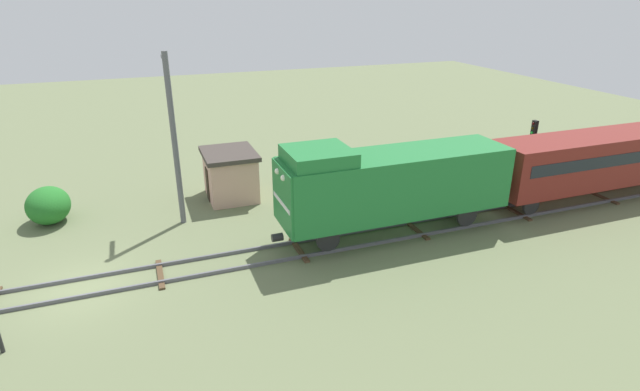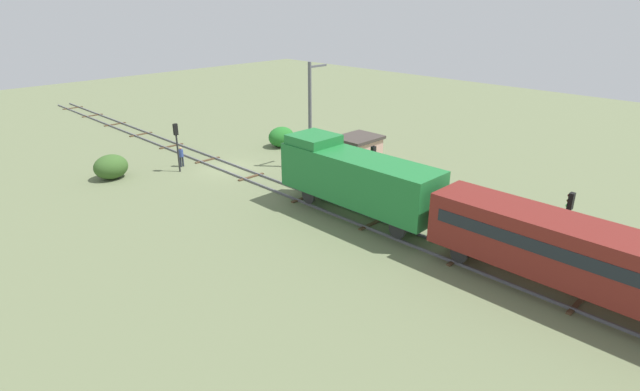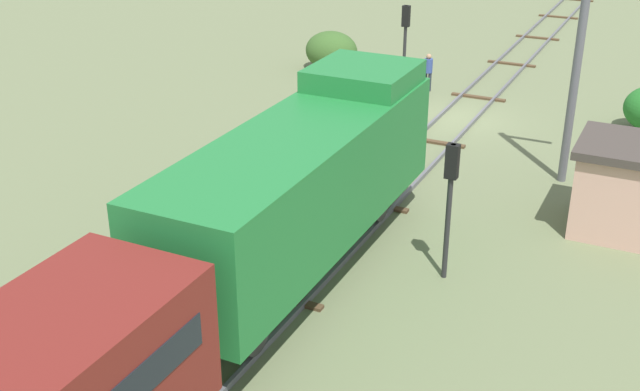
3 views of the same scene
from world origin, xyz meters
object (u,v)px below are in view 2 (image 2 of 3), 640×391
object	(u,v)px
locomotive	(355,177)
traffic_signal_mid	(373,162)
catenary_mast	(310,113)
relay_hut	(358,153)
traffic_signal_far	(568,214)
worker_near_track	(181,155)
traffic_signal_near	(176,139)
passenger_car_leading	(579,253)

from	to	relation	value
locomotive	traffic_signal_mid	distance (m)	3.67
traffic_signal_mid	catenary_mast	size ratio (longest dim) A/B	0.44
locomotive	relay_hut	xyz separation A→B (m)	(-7.50, -6.23, -1.38)
catenary_mast	locomotive	bearing A→B (deg)	61.28
traffic_signal_far	relay_hut	distance (m)	18.21
traffic_signal_mid	catenary_mast	world-z (taller)	catenary_mast
locomotive	traffic_signal_mid	world-z (taller)	locomotive
locomotive	traffic_signal_far	bearing A→B (deg)	107.37
locomotive	worker_near_track	bearing A→B (deg)	-81.94
locomotive	traffic_signal_mid	bearing A→B (deg)	-158.14
traffic_signal_near	traffic_signal_mid	distance (m)	16.01
worker_near_track	relay_hut	xyz separation A→B (m)	(-9.90, 10.71, 0.40)
passenger_car_leading	traffic_signal_near	bearing A→B (deg)	-83.76
locomotive	passenger_car_leading	bearing A→B (deg)	90.00
catenary_mast	worker_near_track	bearing A→B (deg)	-45.98
traffic_signal_far	catenary_mast	distance (m)	20.87
traffic_signal_mid	catenary_mast	distance (m)	8.26
traffic_signal_far	worker_near_track	world-z (taller)	traffic_signal_far
relay_hut	traffic_signal_far	bearing A→B (deg)	77.60
locomotive	traffic_signal_near	bearing A→B (deg)	-78.66
locomotive	traffic_signal_mid	size ratio (longest dim) A/B	3.09
traffic_signal_near	catenary_mast	size ratio (longest dim) A/B	0.46
traffic_signal_far	worker_near_track	size ratio (longest dim) A/B	2.29
traffic_signal_mid	relay_hut	distance (m)	6.48
passenger_car_leading	relay_hut	xyz separation A→B (m)	(-7.50, -19.57, -1.13)
traffic_signal_mid	catenary_mast	xyz separation A→B (m)	(-1.66, -7.87, 1.89)
traffic_signal_mid	catenary_mast	bearing A→B (deg)	-101.90
traffic_signal_far	worker_near_track	distance (m)	29.13
locomotive	passenger_car_leading	size ratio (longest dim) A/B	0.83
catenary_mast	passenger_car_leading	bearing A→B (deg)	77.37
passenger_car_leading	catenary_mast	bearing A→B (deg)	-102.63
traffic_signal_near	worker_near_track	size ratio (longest dim) A/B	2.32
locomotive	traffic_signal_near	xyz separation A→B (m)	(3.20, -15.95, -0.02)
locomotive	passenger_car_leading	world-z (taller)	locomotive
passenger_car_leading	traffic_signal_near	xyz separation A→B (m)	(3.20, -29.29, 0.23)
traffic_signal_near	relay_hut	world-z (taller)	traffic_signal_near
catenary_mast	relay_hut	size ratio (longest dim) A/B	2.44
catenary_mast	relay_hut	world-z (taller)	catenary_mast
traffic_signal_near	catenary_mast	distance (m)	10.79
traffic_signal_near	locomotive	bearing A→B (deg)	101.34
catenary_mast	relay_hut	xyz separation A→B (m)	(-2.44, 3.00, -3.13)
passenger_car_leading	traffic_signal_near	distance (m)	29.46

